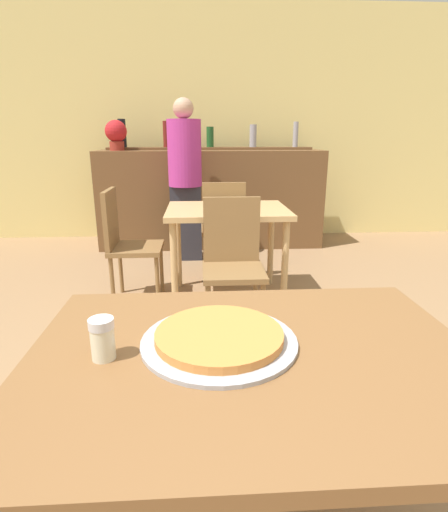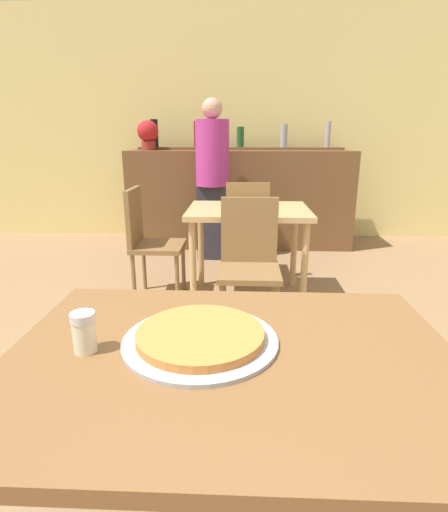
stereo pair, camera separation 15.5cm
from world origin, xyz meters
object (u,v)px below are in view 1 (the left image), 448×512
chair_far_side_left (125,239)px  pizza_tray (219,338)px  chair_far_side_front (233,257)px  cheese_shaker (102,338)px  chair_far_side_back (223,223)px  potted_plant (116,133)px  person_standing (185,176)px

chair_far_side_left → pizza_tray: bearing=-163.0°
chair_far_side_front → cheese_shaker: 1.69m
chair_far_side_back → potted_plant: bearing=-44.9°
pizza_tray → cheese_shaker: cheese_shaker is taller
pizza_tray → cheese_shaker: (-0.30, -0.06, 0.04)m
cheese_shaker → chair_far_side_back: bearing=80.1°
chair_far_side_back → cheese_shaker: 2.71m
person_standing → chair_far_side_left: bearing=-111.4°
chair_far_side_left → chair_far_side_back: bearing=-56.6°
chair_far_side_back → cheese_shaker: bearing=80.1°
chair_far_side_left → cheese_shaker: bearing=-171.1°
chair_far_side_left → person_standing: 1.26m
potted_plant → pizza_tray: bearing=-75.5°
pizza_tray → cheese_shaker: size_ratio=3.89×
person_standing → potted_plant: size_ratio=5.00×
chair_far_side_back → pizza_tray: bearing=86.4°
potted_plant → chair_far_side_left: bearing=-78.7°
pizza_tray → potted_plant: potted_plant is taller
chair_far_side_front → cheese_shaker: bearing=-106.2°
chair_far_side_front → chair_far_side_left: same height
chair_far_side_left → potted_plant: potted_plant is taller
chair_far_side_front → pizza_tray: 1.57m
chair_far_side_front → potted_plant: size_ratio=2.73×
cheese_shaker → person_standing: size_ratio=0.07×
chair_far_side_back → chair_far_side_left: same height
chair_far_side_left → pizza_tray: (0.63, -2.07, 0.24)m
person_standing → chair_far_side_back: bearing=-59.0°
pizza_tray → person_standing: size_ratio=0.26×
chair_far_side_front → chair_far_side_back: 1.05m
pizza_tray → potted_plant: (-0.96, 3.72, 0.55)m
cheese_shaker → person_standing: (0.11, 3.25, 0.10)m
chair_far_side_front → chair_far_side_back: same height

